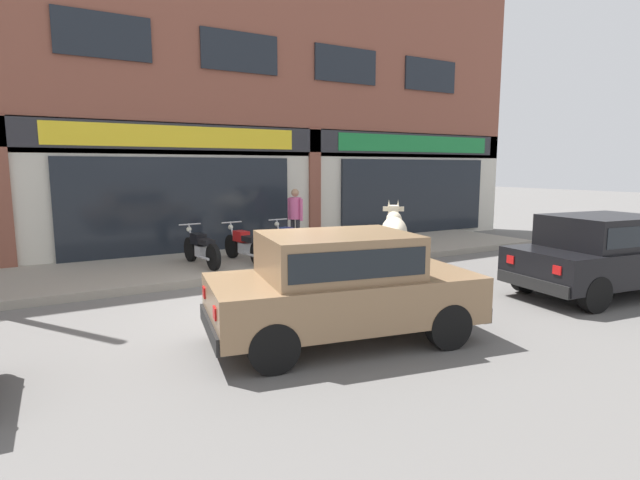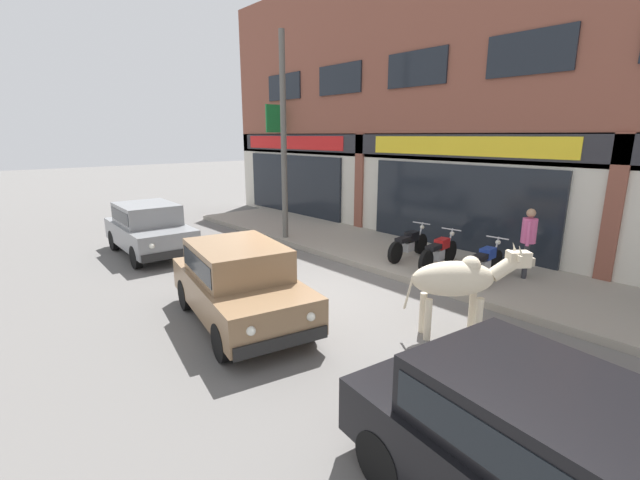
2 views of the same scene
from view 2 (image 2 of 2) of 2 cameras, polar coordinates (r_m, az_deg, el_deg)
ground_plane at (r=9.17m, az=-1.31°, el=-7.56°), size 90.00×90.00×0.00m
sidewalk at (r=11.83m, az=13.11°, el=-2.59°), size 19.00×3.25×0.15m
shop_building at (r=12.98m, az=19.25°, el=16.60°), size 23.00×1.40×8.73m
cow at (r=7.52m, az=18.04°, el=-5.01°), size 1.51×1.82×1.61m
car_0 at (r=13.13m, az=-21.88°, el=1.70°), size 3.68×1.77×1.46m
car_1 at (r=4.30m, az=27.46°, el=-23.91°), size 3.75×2.03×1.46m
car_2 at (r=7.86m, az=-10.74°, el=-5.22°), size 3.80×2.22×1.46m
motorcycle_0 at (r=11.55m, az=11.74°, el=-0.53°), size 0.52×1.81×0.88m
motorcycle_1 at (r=10.94m, az=15.57°, el=-1.55°), size 0.52×1.81×0.88m
motorcycle_2 at (r=10.37m, az=21.06°, el=-2.81°), size 0.52×1.81×0.88m
pedestrian at (r=10.73m, az=26.05°, el=0.53°), size 0.32×0.47×1.60m
utility_pole at (r=13.44m, az=-4.87°, el=13.32°), size 0.18×0.18×6.17m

